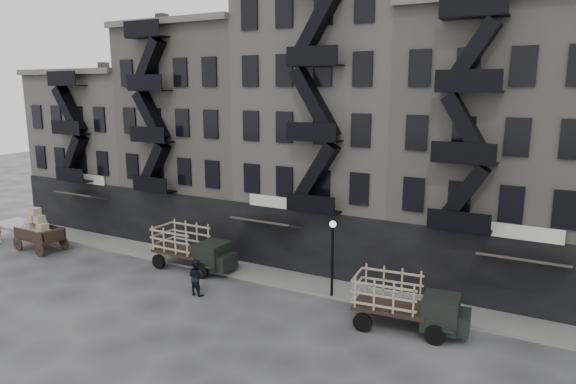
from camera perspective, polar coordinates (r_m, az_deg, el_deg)
The scene contains 12 objects.
ground at distance 27.28m, azimuth -3.35°, elevation -12.39°, with size 140.00×140.00×0.00m, color #38383A.
sidewalk at distance 30.24m, azimuth 0.51°, elevation -9.75°, with size 55.00×2.50×0.15m, color slate.
building_west at distance 45.76m, azimuth -18.25°, elevation 4.63°, with size 10.00×11.35×13.20m.
building_midwest at distance 38.89m, azimuth -8.24°, elevation 6.19°, with size 10.00×11.35×16.20m.
building_center at distance 33.73m, azimuth 5.50°, elevation 7.15°, with size 10.00×11.35×18.20m.
building_mideast at distance 31.23m, azimuth 22.57°, elevation 4.13°, with size 10.00×11.35×16.20m.
lamp_post at distance 27.11m, azimuth 4.96°, elevation -6.27°, with size 0.36×0.36×4.28m.
wagon at distance 39.25m, azimuth -26.01°, elevation -3.44°, with size 3.63×2.11×2.98m.
stake_truck_west at distance 32.28m, azimuth -10.59°, elevation -5.82°, with size 5.39×2.28×2.69m.
stake_truck_east at distance 24.73m, azimuth 13.08°, elevation -11.56°, with size 5.34×2.59×2.59m.
pedestrian_west at distance 41.90m, azimuth -25.72°, elevation -3.70°, with size 0.63×0.41×1.73m, color black.
pedestrian_mid at distance 28.51m, azimuth -10.16°, elevation -9.30°, with size 0.97×0.76×2.00m, color black.
Camera 1 is at (13.42, -21.01, 11.06)m, focal length 32.00 mm.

